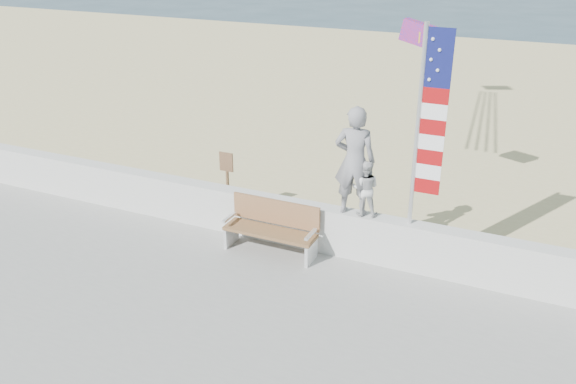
% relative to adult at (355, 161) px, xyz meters
% --- Properties ---
extents(ground, '(220.00, 220.00, 0.00)m').
position_rel_adult_xyz_m(ground, '(-1.42, -2.00, -2.09)').
color(ground, '#294252').
rests_on(ground, ground).
extents(sand, '(90.00, 40.00, 0.08)m').
position_rel_adult_xyz_m(sand, '(-1.42, 7.00, -2.05)').
color(sand, beige).
rests_on(sand, ground).
extents(seawall, '(30.00, 0.35, 0.90)m').
position_rel_adult_xyz_m(seawall, '(-1.42, 0.00, -1.46)').
color(seawall, silver).
rests_on(seawall, boardwalk).
extents(adult, '(0.80, 0.58, 2.03)m').
position_rel_adult_xyz_m(adult, '(0.00, 0.00, 0.00)').
color(adult, gray).
rests_on(adult, seawall).
extents(child, '(0.58, 0.50, 1.05)m').
position_rel_adult_xyz_m(child, '(0.22, 0.00, -0.49)').
color(child, silver).
rests_on(child, seawall).
extents(bench, '(1.80, 0.57, 1.00)m').
position_rel_adult_xyz_m(bench, '(-1.43, -0.45, -1.40)').
color(bench, brown).
rests_on(bench, boardwalk).
extents(flag, '(0.50, 0.08, 3.50)m').
position_rel_adult_xyz_m(flag, '(1.20, -0.00, 0.90)').
color(flag, silver).
rests_on(flag, seawall).
extents(parafoil_kite, '(0.90, 0.36, 0.60)m').
position_rel_adult_xyz_m(parafoil_kite, '(0.35, 3.01, 1.80)').
color(parafoil_kite, red).
rests_on(parafoil_kite, ground).
extents(sign, '(0.32, 0.07, 1.46)m').
position_rel_adult_xyz_m(sign, '(-3.10, 0.77, -1.15)').
color(sign, brown).
rests_on(sign, sand).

